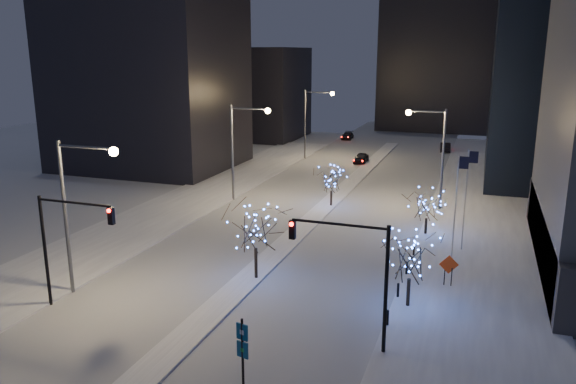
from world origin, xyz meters
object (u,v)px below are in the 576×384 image
at_px(traffic_signal_east, 356,264).
at_px(holiday_tree_plaza_near, 410,257).
at_px(street_lamp_east, 434,146).
at_px(holiday_tree_plaza_far, 427,204).
at_px(car_far, 348,136).
at_px(wayfinding_sign, 242,346).
at_px(street_lamp_w_mid, 241,140).
at_px(construction_sign, 449,267).
at_px(street_lamp_w_near, 77,197).
at_px(traffic_signal_west, 64,235).
at_px(holiday_tree_median_near, 255,228).
at_px(car_near, 361,158).
at_px(street_lamp_w_far, 312,115).
at_px(car_mid, 445,147).
at_px(holiday_tree_median_far, 332,179).

xyz_separation_m(traffic_signal_east, holiday_tree_plaza_near, (2.02, 5.95, -1.45)).
bearing_deg(street_lamp_east, holiday_tree_plaza_far, -87.14).
bearing_deg(car_far, wayfinding_sign, -83.95).
relative_size(street_lamp_w_mid, traffic_signal_east, 1.43).
relative_size(holiday_tree_plaza_far, construction_sign, 1.97).
bearing_deg(construction_sign, traffic_signal_east, -125.29).
xyz_separation_m(street_lamp_w_near, wayfinding_sign, (13.77, -6.13, -4.36)).
xyz_separation_m(traffic_signal_west, wayfinding_sign, (13.27, -4.12, -2.62)).
distance_m(street_lamp_w_mid, holiday_tree_median_near, 21.46).
distance_m(street_lamp_w_near, construction_sign, 24.26).
distance_m(street_lamp_w_near, traffic_signal_west, 2.70).
bearing_deg(holiday_tree_median_near, holiday_tree_plaza_far, 53.94).
xyz_separation_m(traffic_signal_east, holiday_tree_median_near, (-8.44, 6.93, -1.00)).
xyz_separation_m(car_near, holiday_tree_median_near, (2.00, -43.63, 3.05)).
relative_size(street_lamp_w_near, car_near, 2.41).
distance_m(traffic_signal_east, holiday_tree_plaza_near, 6.45).
relative_size(street_lamp_w_near, street_lamp_w_far, 1.00).
xyz_separation_m(car_mid, car_far, (-17.46, 7.27, -0.08)).
xyz_separation_m(traffic_signal_west, holiday_tree_median_far, (8.94, 27.79, -1.91)).
bearing_deg(construction_sign, car_near, 96.96).
distance_m(street_lamp_w_near, wayfinding_sign, 15.69).
relative_size(street_lamp_w_far, car_mid, 2.30).
bearing_deg(car_mid, holiday_tree_plaza_far, 86.00).
distance_m(car_far, holiday_tree_median_near, 65.25).
distance_m(traffic_signal_east, holiday_tree_plaza_far, 20.82).
bearing_deg(holiday_tree_median_near, car_near, 92.62).
relative_size(traffic_signal_east, construction_sign, 3.31).
height_order(traffic_signal_west, car_near, traffic_signal_west).
distance_m(street_lamp_w_near, holiday_tree_median_near, 11.48).
bearing_deg(street_lamp_w_mid, traffic_signal_west, -88.94).
xyz_separation_m(street_lamp_w_near, holiday_tree_median_near, (9.44, 5.93, -2.74)).
height_order(street_lamp_east, construction_sign, street_lamp_east).
height_order(car_far, holiday_tree_median_near, holiday_tree_median_near).
distance_m(car_far, wayfinding_sign, 77.77).
relative_size(street_lamp_w_far, wayfinding_sign, 2.86).
distance_m(street_lamp_w_near, car_far, 70.73).
distance_m(street_lamp_w_near, street_lamp_w_mid, 25.00).
relative_size(car_mid, holiday_tree_plaza_near, 0.89).
xyz_separation_m(street_lamp_w_far, street_lamp_east, (19.02, -22.00, -0.05)).
xyz_separation_m(car_near, wayfinding_sign, (6.33, -55.68, 1.44)).
bearing_deg(construction_sign, holiday_tree_plaza_far, 90.62).
bearing_deg(traffic_signal_west, wayfinding_sign, -17.26).
height_order(holiday_tree_median_near, construction_sign, holiday_tree_median_near).
xyz_separation_m(street_lamp_w_far, holiday_tree_plaza_far, (19.44, -30.34, -3.76)).
bearing_deg(holiday_tree_plaza_far, car_mid, 91.97).
relative_size(car_near, car_far, 0.94).
distance_m(holiday_tree_plaza_far, wayfinding_sign, 26.41).
bearing_deg(car_far, holiday_tree_plaza_near, -77.29).
bearing_deg(car_near, holiday_tree_plaza_far, -68.27).
xyz_separation_m(traffic_signal_west, construction_sign, (21.49, 10.91, -3.34)).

